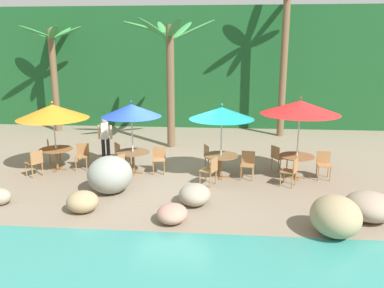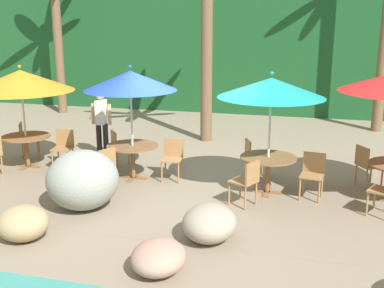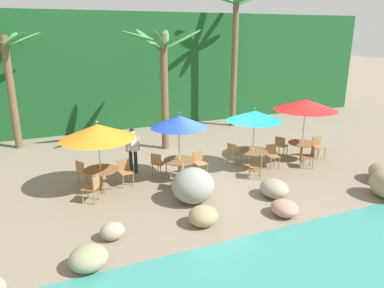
{
  "view_description": "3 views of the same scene",
  "coord_description": "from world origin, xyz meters",
  "px_view_note": "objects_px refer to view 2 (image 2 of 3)",
  "views": [
    {
      "loc": [
        1.66,
        -12.18,
        4.14
      ],
      "look_at": [
        0.58,
        0.32,
        1.0
      ],
      "focal_mm": 37.08,
      "sensor_mm": 36.0,
      "label": 1
    },
    {
      "loc": [
        2.34,
        -8.96,
        3.33
      ],
      "look_at": [
        0.01,
        -0.06,
        0.91
      ],
      "focal_mm": 44.44,
      "sensor_mm": 36.0,
      "label": 2
    },
    {
      "loc": [
        -5.64,
        -10.95,
        4.98
      ],
      "look_at": [
        -0.69,
        0.57,
        1.12
      ],
      "focal_mm": 34.0,
      "sensor_mm": 36.0,
      "label": 3
    }
  ],
  "objects_px": {
    "chair_blue_left": "(104,165)",
    "chair_teal_seaward": "(313,172)",
    "chair_orange_inland": "(26,137)",
    "umbrella_blue": "(130,81)",
    "chair_orange_seaward": "(64,146)",
    "chair_blue_inland": "(119,146)",
    "palm_tree_nearest": "(57,16)",
    "chair_teal_inland": "(253,156)",
    "dining_table_teal": "(268,163)",
    "chair_red_inland": "(366,163)",
    "waiter_in_white": "(101,119)",
    "dining_table_orange": "(26,141)",
    "chair_teal_left": "(247,180)",
    "umbrella_teal": "(271,88)",
    "chair_blue_seaward": "(173,156)",
    "umbrella_orange": "(21,81)",
    "dining_table_blue": "(133,151)",
    "palm_tree_second": "(206,10)"
  },
  "relations": [
    {
      "from": "chair_blue_left",
      "to": "dining_table_teal",
      "type": "distance_m",
      "value": 3.25
    },
    {
      "from": "chair_blue_left",
      "to": "umbrella_teal",
      "type": "distance_m",
      "value": 3.62
    },
    {
      "from": "chair_orange_seaward",
      "to": "chair_blue_inland",
      "type": "relative_size",
      "value": 1.0
    },
    {
      "from": "chair_blue_left",
      "to": "dining_table_teal",
      "type": "relative_size",
      "value": 0.79
    },
    {
      "from": "chair_orange_seaward",
      "to": "chair_blue_left",
      "type": "xyz_separation_m",
      "value": [
        1.54,
        -1.16,
        0.0
      ]
    },
    {
      "from": "chair_teal_seaward",
      "to": "chair_blue_left",
      "type": "bearing_deg",
      "value": -171.45
    },
    {
      "from": "chair_teal_left",
      "to": "chair_red_inland",
      "type": "xyz_separation_m",
      "value": [
        2.18,
        1.62,
        0.0
      ]
    },
    {
      "from": "chair_orange_seaward",
      "to": "umbrella_blue",
      "type": "xyz_separation_m",
      "value": [
        1.85,
        -0.36,
        1.6
      ]
    },
    {
      "from": "chair_orange_inland",
      "to": "palm_tree_second",
      "type": "distance_m",
      "value": 5.69
    },
    {
      "from": "dining_table_blue",
      "to": "dining_table_teal",
      "type": "relative_size",
      "value": 1.0
    },
    {
      "from": "chair_orange_inland",
      "to": "chair_blue_inland",
      "type": "bearing_deg",
      "value": -5.26
    },
    {
      "from": "umbrella_orange",
      "to": "umbrella_teal",
      "type": "distance_m",
      "value": 5.57
    },
    {
      "from": "umbrella_teal",
      "to": "palm_tree_nearest",
      "type": "height_order",
      "value": "palm_tree_nearest"
    },
    {
      "from": "chair_orange_seaward",
      "to": "chair_orange_inland",
      "type": "relative_size",
      "value": 1.0
    },
    {
      "from": "palm_tree_nearest",
      "to": "chair_teal_inland",
      "type": "bearing_deg",
      "value": -36.65
    },
    {
      "from": "umbrella_blue",
      "to": "chair_blue_left",
      "type": "bearing_deg",
      "value": -110.61
    },
    {
      "from": "umbrella_blue",
      "to": "chair_blue_seaward",
      "type": "relative_size",
      "value": 2.79
    },
    {
      "from": "chair_teal_seaward",
      "to": "waiter_in_white",
      "type": "height_order",
      "value": "waiter_in_white"
    },
    {
      "from": "chair_blue_seaward",
      "to": "chair_blue_inland",
      "type": "xyz_separation_m",
      "value": [
        -1.43,
        0.45,
        0.0
      ]
    },
    {
      "from": "chair_orange_inland",
      "to": "chair_teal_inland",
      "type": "height_order",
      "value": "same"
    },
    {
      "from": "chair_teal_left",
      "to": "waiter_in_white",
      "type": "relative_size",
      "value": 0.51
    },
    {
      "from": "dining_table_orange",
      "to": "chair_blue_seaward",
      "type": "relative_size",
      "value": 1.26
    },
    {
      "from": "chair_teal_inland",
      "to": "waiter_in_white",
      "type": "distance_m",
      "value": 3.89
    },
    {
      "from": "palm_tree_second",
      "to": "waiter_in_white",
      "type": "height_order",
      "value": "palm_tree_second"
    },
    {
      "from": "dining_table_orange",
      "to": "chair_teal_seaward",
      "type": "bearing_deg",
      "value": -3.05
    },
    {
      "from": "chair_blue_inland",
      "to": "umbrella_blue",
      "type": "bearing_deg",
      "value": -46.61
    },
    {
      "from": "dining_table_blue",
      "to": "chair_teal_left",
      "type": "relative_size",
      "value": 1.26
    },
    {
      "from": "chair_teal_seaward",
      "to": "chair_teal_inland",
      "type": "height_order",
      "value": "same"
    },
    {
      "from": "chair_orange_inland",
      "to": "dining_table_blue",
      "type": "distance_m",
      "value": 3.27
    },
    {
      "from": "chair_orange_inland",
      "to": "umbrella_blue",
      "type": "bearing_deg",
      "value": -15.21
    },
    {
      "from": "dining_table_teal",
      "to": "chair_teal_left",
      "type": "distance_m",
      "value": 0.86
    },
    {
      "from": "dining_table_orange",
      "to": "umbrella_blue",
      "type": "relative_size",
      "value": 0.45
    },
    {
      "from": "chair_blue_left",
      "to": "palm_tree_nearest",
      "type": "relative_size",
      "value": 0.17
    },
    {
      "from": "chair_blue_left",
      "to": "chair_teal_seaward",
      "type": "height_order",
      "value": "same"
    },
    {
      "from": "umbrella_teal",
      "to": "palm_tree_nearest",
      "type": "xyz_separation_m",
      "value": [
        -8.17,
        6.54,
        1.35
      ]
    },
    {
      "from": "dining_table_orange",
      "to": "waiter_in_white",
      "type": "relative_size",
      "value": 0.65
    },
    {
      "from": "dining_table_teal",
      "to": "chair_teal_seaward",
      "type": "height_order",
      "value": "chair_teal_seaward"
    },
    {
      "from": "palm_tree_nearest",
      "to": "waiter_in_white",
      "type": "distance_m",
      "value": 6.91
    },
    {
      "from": "umbrella_orange",
      "to": "dining_table_teal",
      "type": "height_order",
      "value": "umbrella_orange"
    },
    {
      "from": "chair_orange_seaward",
      "to": "chair_teal_seaward",
      "type": "distance_m",
      "value": 5.61
    },
    {
      "from": "chair_orange_seaward",
      "to": "chair_teal_seaward",
      "type": "height_order",
      "value": "same"
    },
    {
      "from": "chair_teal_inland",
      "to": "chair_orange_seaward",
      "type": "bearing_deg",
      "value": -176.77
    },
    {
      "from": "umbrella_orange",
      "to": "umbrella_teal",
      "type": "bearing_deg",
      "value": -3.14
    },
    {
      "from": "chair_orange_inland",
      "to": "chair_teal_seaward",
      "type": "bearing_deg",
      "value": -8.66
    },
    {
      "from": "chair_blue_inland",
      "to": "chair_blue_left",
      "type": "distance_m",
      "value": 1.45
    },
    {
      "from": "chair_blue_left",
      "to": "dining_table_teal",
      "type": "height_order",
      "value": "chair_blue_left"
    },
    {
      "from": "chair_blue_inland",
      "to": "chair_teal_left",
      "type": "height_order",
      "value": "same"
    },
    {
      "from": "dining_table_blue",
      "to": "umbrella_teal",
      "type": "height_order",
      "value": "umbrella_teal"
    },
    {
      "from": "dining_table_teal",
      "to": "chair_red_inland",
      "type": "relative_size",
      "value": 1.26
    },
    {
      "from": "chair_blue_inland",
      "to": "palm_tree_second",
      "type": "height_order",
      "value": "palm_tree_second"
    }
  ]
}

